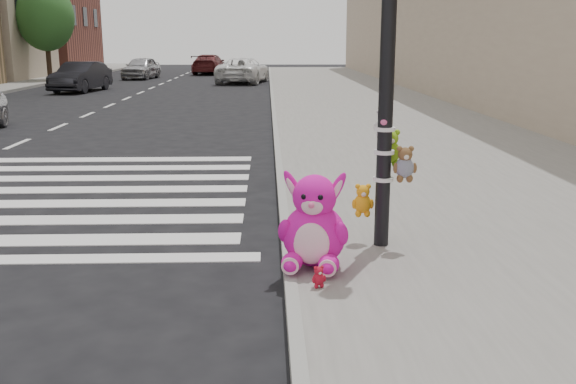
{
  "coord_description": "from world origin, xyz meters",
  "views": [
    {
      "loc": [
        1.34,
        -5.01,
        2.37
      ],
      "look_at": [
        1.56,
        1.81,
        0.75
      ],
      "focal_mm": 40.0,
      "sensor_mm": 36.0,
      "label": 1
    }
  ],
  "objects_px": {
    "pink_bunny": "(314,228)",
    "car_white_near": "(243,70)",
    "signal_pole": "(387,97)",
    "red_teddy": "(319,277)",
    "car_dark_far": "(81,77)"
  },
  "relations": [
    {
      "from": "signal_pole",
      "to": "car_dark_far",
      "type": "bearing_deg",
      "value": 112.7
    },
    {
      "from": "pink_bunny",
      "to": "red_teddy",
      "type": "height_order",
      "value": "pink_bunny"
    },
    {
      "from": "pink_bunny",
      "to": "car_dark_far",
      "type": "distance_m",
      "value": 26.29
    },
    {
      "from": "signal_pole",
      "to": "pink_bunny",
      "type": "distance_m",
      "value": 1.64
    },
    {
      "from": "pink_bunny",
      "to": "car_white_near",
      "type": "xyz_separation_m",
      "value": [
        -1.79,
        30.65,
        0.15
      ]
    },
    {
      "from": "red_teddy",
      "to": "car_dark_far",
      "type": "xyz_separation_m",
      "value": [
        -9.19,
        25.2,
        0.45
      ]
    },
    {
      "from": "red_teddy",
      "to": "car_dark_far",
      "type": "relative_size",
      "value": 0.05
    },
    {
      "from": "pink_bunny",
      "to": "car_white_near",
      "type": "distance_m",
      "value": 30.7
    },
    {
      "from": "signal_pole",
      "to": "red_teddy",
      "type": "height_order",
      "value": "signal_pole"
    },
    {
      "from": "red_teddy",
      "to": "car_white_near",
      "type": "height_order",
      "value": "car_white_near"
    },
    {
      "from": "signal_pole",
      "to": "red_teddy",
      "type": "distance_m",
      "value": 2.16
    },
    {
      "from": "signal_pole",
      "to": "red_teddy",
      "type": "bearing_deg",
      "value": -122.67
    },
    {
      "from": "pink_bunny",
      "to": "red_teddy",
      "type": "relative_size",
      "value": 4.76
    },
    {
      "from": "signal_pole",
      "to": "pink_bunny",
      "type": "bearing_deg",
      "value": -139.4
    },
    {
      "from": "car_dark_far",
      "to": "car_white_near",
      "type": "xyz_separation_m",
      "value": [
        7.39,
        6.02,
        0.01
      ]
    }
  ]
}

